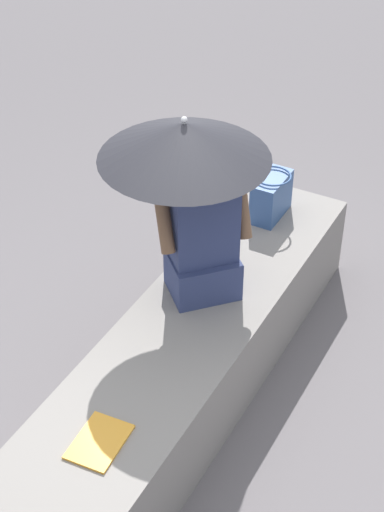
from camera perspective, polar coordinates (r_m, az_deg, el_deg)
ground_plane at (r=4.41m, az=-0.73°, el=-10.15°), size 14.00×14.00×0.00m
stone_bench at (r=4.23m, az=-0.76°, el=-7.86°), size 3.00×0.64×0.50m
person_seated at (r=4.07m, az=0.78°, el=1.84°), size 0.48×0.47×0.90m
parasol at (r=3.76m, az=-0.54°, el=7.98°), size 0.81×0.81×1.03m
handbag_black at (r=4.82m, az=5.51°, el=4.18°), size 0.30×0.22×0.28m
magazine at (r=3.60m, az=-6.44°, el=-12.66°), size 0.29×0.22×0.01m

